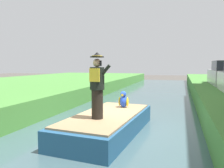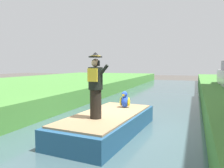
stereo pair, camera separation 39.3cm
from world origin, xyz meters
name	(u,v)px [view 1 (the left image)]	position (x,y,z in m)	size (l,w,h in m)	color
ground_plane	(112,132)	(0.00, 0.00, 0.00)	(80.00, 80.00, 0.00)	#4C4742
canal_water	(112,130)	(0.00, 0.00, 0.05)	(5.68, 48.00, 0.10)	#3D565B
boat	(107,124)	(0.00, -0.50, 0.40)	(2.09, 4.32, 0.61)	#23517A
person_pirate	(97,86)	(-0.07, -1.16, 1.64)	(0.61, 0.42, 1.85)	black
parrot_plush	(124,100)	(0.21, 0.66, 0.95)	(0.36, 0.35, 0.57)	blue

